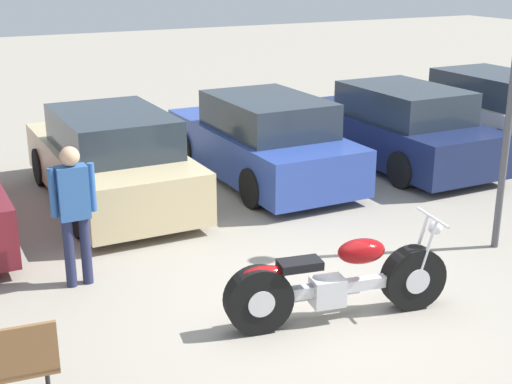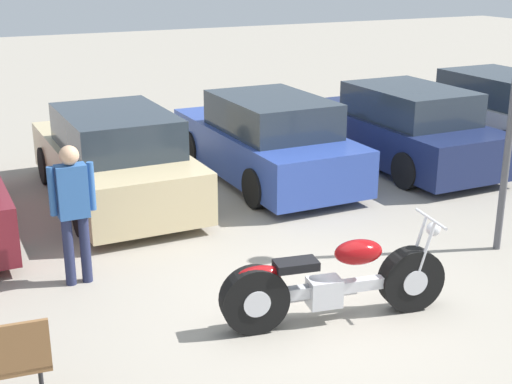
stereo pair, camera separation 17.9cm
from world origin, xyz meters
name	(u,v)px [view 2 (the right image)]	position (x,y,z in m)	size (l,w,h in m)	color
ground_plane	(320,307)	(0.00, 0.00, 0.00)	(60.00, 60.00, 0.00)	gray
motorcycle	(333,283)	(-0.03, -0.29, 0.42)	(2.44, 0.84, 1.03)	black
parked_car_champagne	(114,159)	(-1.02, 4.49, 0.67)	(1.80, 4.24, 1.44)	#C6B284
parked_car_blue	(266,141)	(1.60, 4.49, 0.67)	(1.80, 4.24, 1.44)	#2D479E
parked_car_navy	(401,128)	(4.22, 4.24, 0.67)	(1.80, 4.24, 1.44)	#19234C
parked_car_silver	(493,111)	(6.83, 4.69, 0.67)	(1.80, 4.24, 1.44)	#BCBCC1
person_standing	(73,203)	(-2.21, 1.76, 0.98)	(0.52, 0.22, 1.65)	#232847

